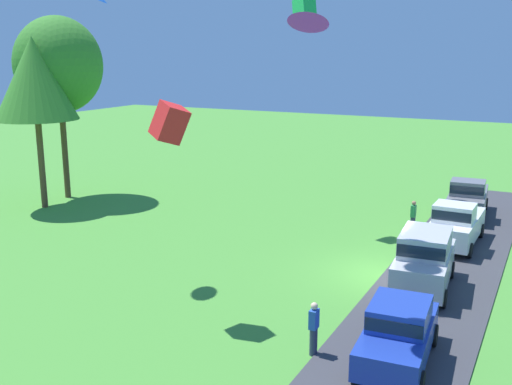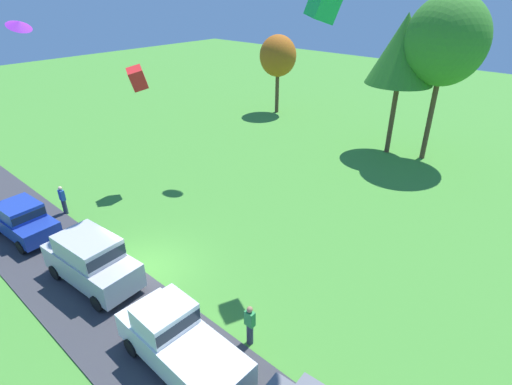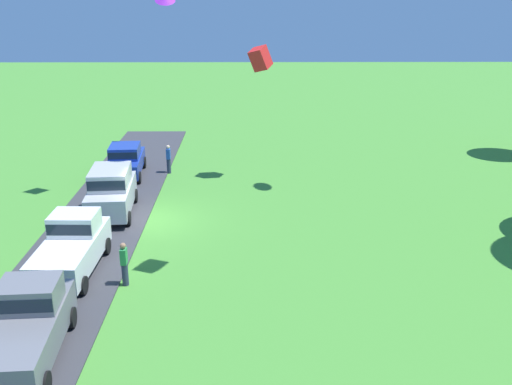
{
  "view_description": "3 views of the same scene",
  "coord_description": "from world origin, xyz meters",
  "px_view_note": "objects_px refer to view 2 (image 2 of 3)",
  "views": [
    {
      "loc": [
        -23.22,
        -6.21,
        9.0
      ],
      "look_at": [
        0.96,
        6.18,
        2.58
      ],
      "focal_mm": 42.0,
      "sensor_mm": 36.0,
      "label": 1
    },
    {
      "loc": [
        13.18,
        -7.51,
        11.52
      ],
      "look_at": [
        1.98,
        5.05,
        2.66
      ],
      "focal_mm": 28.0,
      "sensor_mm": 36.0,
      "label": 2
    },
    {
      "loc": [
        26.16,
        4.68,
        10.65
      ],
      "look_at": [
        2.24,
        4.87,
        2.25
      ],
      "focal_mm": 42.0,
      "sensor_mm": 36.0,
      "label": 3
    }
  ],
  "objects_px": {
    "tree_lone_near": "(278,56)",
    "car_suv_near_entrance": "(91,259)",
    "kite_box_high_left": "(324,3)",
    "person_watching_sky": "(63,200)",
    "kite_box_over_trees": "(137,78)",
    "kite_delta_trailing_tail": "(19,24)",
    "car_pickup_by_flagpole": "(178,341)",
    "tree_far_left": "(403,50)",
    "car_sedan_mid_row": "(22,218)",
    "person_beside_suv": "(250,325)",
    "tree_far_right": "(446,41)"
  },
  "relations": [
    {
      "from": "tree_far_left",
      "to": "kite_box_over_trees",
      "type": "bearing_deg",
      "value": -119.7
    },
    {
      "from": "car_suv_near_entrance",
      "to": "tree_lone_near",
      "type": "bearing_deg",
      "value": 112.53
    },
    {
      "from": "car_sedan_mid_row",
      "to": "tree_lone_near",
      "type": "relative_size",
      "value": 0.62
    },
    {
      "from": "tree_lone_near",
      "to": "car_suv_near_entrance",
      "type": "bearing_deg",
      "value": -67.47
    },
    {
      "from": "person_watching_sky",
      "to": "kite_box_high_left",
      "type": "relative_size",
      "value": 1.49
    },
    {
      "from": "car_pickup_by_flagpole",
      "to": "tree_lone_near",
      "type": "bearing_deg",
      "value": 122.95
    },
    {
      "from": "tree_lone_near",
      "to": "tree_far_left",
      "type": "relative_size",
      "value": 0.74
    },
    {
      "from": "car_sedan_mid_row",
      "to": "person_beside_suv",
      "type": "xyz_separation_m",
      "value": [
        13.22,
        2.56,
        -0.16
      ]
    },
    {
      "from": "person_beside_suv",
      "to": "kite_delta_trailing_tail",
      "type": "bearing_deg",
      "value": 179.94
    },
    {
      "from": "tree_lone_near",
      "to": "kite_box_high_left",
      "type": "distance_m",
      "value": 24.63
    },
    {
      "from": "car_pickup_by_flagpole",
      "to": "tree_far_left",
      "type": "xyz_separation_m",
      "value": [
        -3.45,
        22.84,
        6.37
      ]
    },
    {
      "from": "car_sedan_mid_row",
      "to": "person_beside_suv",
      "type": "bearing_deg",
      "value": 10.97
    },
    {
      "from": "car_sedan_mid_row",
      "to": "person_beside_suv",
      "type": "relative_size",
      "value": 2.64
    },
    {
      "from": "tree_lone_near",
      "to": "car_pickup_by_flagpole",
      "type": "bearing_deg",
      "value": -57.05
    },
    {
      "from": "car_suv_near_entrance",
      "to": "kite_box_over_trees",
      "type": "height_order",
      "value": "kite_box_over_trees"
    },
    {
      "from": "car_sedan_mid_row",
      "to": "kite_box_over_trees",
      "type": "bearing_deg",
      "value": 91.12
    },
    {
      "from": "tree_far_right",
      "to": "kite_delta_trailing_tail",
      "type": "bearing_deg",
      "value": -119.93
    },
    {
      "from": "person_watching_sky",
      "to": "tree_lone_near",
      "type": "distance_m",
      "value": 24.12
    },
    {
      "from": "person_watching_sky",
      "to": "kite_box_high_left",
      "type": "distance_m",
      "value": 16.97
    },
    {
      "from": "person_watching_sky",
      "to": "kite_box_over_trees",
      "type": "height_order",
      "value": "kite_box_over_trees"
    },
    {
      "from": "car_suv_near_entrance",
      "to": "kite_box_high_left",
      "type": "height_order",
      "value": "kite_box_high_left"
    },
    {
      "from": "tree_far_right",
      "to": "kite_box_over_trees",
      "type": "xyz_separation_m",
      "value": [
        -11.28,
        -15.99,
        -1.44
      ]
    },
    {
      "from": "car_pickup_by_flagpole",
      "to": "person_beside_suv",
      "type": "distance_m",
      "value": 2.52
    },
    {
      "from": "tree_lone_near",
      "to": "tree_far_left",
      "type": "distance_m",
      "value": 13.48
    },
    {
      "from": "car_sedan_mid_row",
      "to": "person_watching_sky",
      "type": "distance_m",
      "value": 2.48
    },
    {
      "from": "kite_delta_trailing_tail",
      "to": "kite_box_over_trees",
      "type": "relative_size",
      "value": 0.96
    },
    {
      "from": "kite_delta_trailing_tail",
      "to": "kite_box_high_left",
      "type": "xyz_separation_m",
      "value": [
        12.85,
        5.49,
        1.06
      ]
    },
    {
      "from": "person_beside_suv",
      "to": "tree_far_right",
      "type": "xyz_separation_m",
      "value": [
        -2.1,
        21.2,
        7.3
      ]
    },
    {
      "from": "person_watching_sky",
      "to": "person_beside_suv",
      "type": "height_order",
      "value": "same"
    },
    {
      "from": "tree_lone_near",
      "to": "kite_box_over_trees",
      "type": "height_order",
      "value": "kite_box_over_trees"
    },
    {
      "from": "person_watching_sky",
      "to": "kite_box_high_left",
      "type": "xyz_separation_m",
      "value": [
        12.44,
        5.68,
        10.04
      ]
    },
    {
      "from": "car_pickup_by_flagpole",
      "to": "person_beside_suv",
      "type": "height_order",
      "value": "car_pickup_by_flagpole"
    },
    {
      "from": "person_watching_sky",
      "to": "kite_delta_trailing_tail",
      "type": "distance_m",
      "value": 8.99
    },
    {
      "from": "kite_box_over_trees",
      "to": "tree_lone_near",
      "type": "bearing_deg",
      "value": 103.34
    },
    {
      "from": "car_suv_near_entrance",
      "to": "tree_far_right",
      "type": "height_order",
      "value": "tree_far_right"
    },
    {
      "from": "car_pickup_by_flagpole",
      "to": "tree_lone_near",
      "type": "relative_size",
      "value": 0.69
    },
    {
      "from": "person_beside_suv",
      "to": "tree_far_left",
      "type": "xyz_separation_m",
      "value": [
        -4.59,
        20.6,
        6.6
      ]
    },
    {
      "from": "car_pickup_by_flagpole",
      "to": "tree_far_left",
      "type": "height_order",
      "value": "tree_far_left"
    },
    {
      "from": "person_beside_suv",
      "to": "tree_far_right",
      "type": "relative_size",
      "value": 0.15
    },
    {
      "from": "tree_lone_near",
      "to": "kite_box_high_left",
      "type": "relative_size",
      "value": 6.39
    },
    {
      "from": "tree_far_right",
      "to": "kite_box_over_trees",
      "type": "bearing_deg",
      "value": -125.19
    },
    {
      "from": "car_sedan_mid_row",
      "to": "kite_delta_trailing_tail",
      "type": "height_order",
      "value": "kite_delta_trailing_tail"
    },
    {
      "from": "tree_far_left",
      "to": "tree_far_right",
      "type": "height_order",
      "value": "tree_far_right"
    },
    {
      "from": "person_watching_sky",
      "to": "kite_delta_trailing_tail",
      "type": "xyz_separation_m",
      "value": [
        -0.41,
        0.19,
        8.97
      ]
    },
    {
      "from": "car_sedan_mid_row",
      "to": "car_pickup_by_flagpole",
      "type": "relative_size",
      "value": 0.9
    },
    {
      "from": "kite_box_over_trees",
      "to": "kite_box_high_left",
      "type": "bearing_deg",
      "value": 1.46
    },
    {
      "from": "car_pickup_by_flagpole",
      "to": "tree_far_left",
      "type": "distance_m",
      "value": 23.96
    },
    {
      "from": "kite_delta_trailing_tail",
      "to": "kite_box_over_trees",
      "type": "bearing_deg",
      "value": 79.97
    },
    {
      "from": "person_watching_sky",
      "to": "car_sedan_mid_row",
      "type": "bearing_deg",
      "value": -74.43
    },
    {
      "from": "car_pickup_by_flagpole",
      "to": "person_watching_sky",
      "type": "distance_m",
      "value": 12.9
    }
  ]
}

